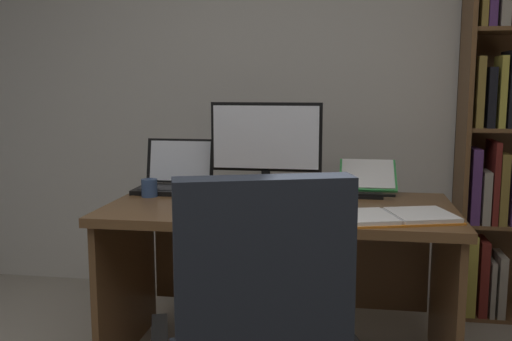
# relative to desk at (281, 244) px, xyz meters

# --- Properties ---
(wall_back) EXTENTS (5.25, 0.12, 2.73)m
(wall_back) POSITION_rel_desk_xyz_m (-0.09, 0.92, 0.83)
(wall_back) COLOR beige
(wall_back) RESTS_ON ground
(desk) EXTENTS (1.53, 0.78, 0.74)m
(desk) POSITION_rel_desk_xyz_m (0.00, 0.00, 0.00)
(desk) COLOR brown
(desk) RESTS_ON ground
(monitor) EXTENTS (0.55, 0.16, 0.45)m
(monitor) POSITION_rel_desk_xyz_m (-0.10, 0.19, 0.44)
(monitor) COLOR black
(monitor) RESTS_ON desk
(laptop) EXTENTS (0.36, 0.30, 0.25)m
(laptop) POSITION_rel_desk_xyz_m (-0.57, 0.19, 0.26)
(laptop) COLOR black
(laptop) RESTS_ON desk
(keyboard) EXTENTS (0.42, 0.15, 0.02)m
(keyboard) POSITION_rel_desk_xyz_m (-0.10, -0.24, 0.22)
(keyboard) COLOR black
(keyboard) RESTS_ON desk
(computer_mouse) EXTENTS (0.06, 0.10, 0.04)m
(computer_mouse) POSITION_rel_desk_xyz_m (-0.40, -0.24, 0.22)
(computer_mouse) COLOR black
(computer_mouse) RESTS_ON desk
(reading_stand_with_book) EXTENTS (0.28, 0.29, 0.15)m
(reading_stand_with_book) POSITION_rel_desk_xyz_m (0.40, 0.26, 0.28)
(reading_stand_with_book) COLOR black
(reading_stand_with_book) RESTS_ON desk
(open_binder) EXTENTS (0.55, 0.40, 0.02)m
(open_binder) POSITION_rel_desk_xyz_m (0.48, -0.29, 0.22)
(open_binder) COLOR orange
(open_binder) RESTS_ON desk
(notepad) EXTENTS (0.17, 0.22, 0.01)m
(notepad) POSITION_rel_desk_xyz_m (0.18, -0.03, 0.21)
(notepad) COLOR white
(notepad) RESTS_ON desk
(pen) EXTENTS (0.14, 0.03, 0.01)m
(pen) POSITION_rel_desk_xyz_m (0.20, -0.03, 0.22)
(pen) COLOR maroon
(pen) RESTS_ON notepad
(coffee_mug) EXTENTS (0.08, 0.08, 0.09)m
(coffee_mug) POSITION_rel_desk_xyz_m (-0.64, 0.01, 0.25)
(coffee_mug) COLOR #334C7A
(coffee_mug) RESTS_ON desk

